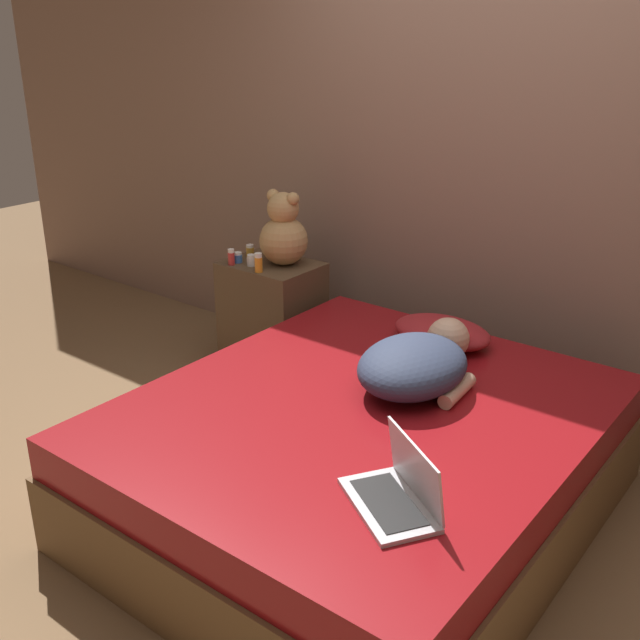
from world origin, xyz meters
TOP-DOWN VIEW (x-y plane):
  - ground_plane at (0.00, 0.00)m, footprint 12.00×12.00m
  - wall_back at (0.00, 1.23)m, footprint 8.00×0.06m
  - bed at (0.00, 0.00)m, footprint 1.63×1.90m
  - nightstand at (-1.12, 0.75)m, footprint 0.49×0.38m
  - pillow at (-0.06, 0.71)m, footprint 0.46×0.32m
  - person_lying at (0.07, 0.28)m, footprint 0.45×0.72m
  - laptop at (0.44, -0.45)m, footprint 0.40×0.35m
  - teddy_bear at (-1.05, 0.78)m, footprint 0.26×0.26m
  - bottle_orange at (-1.07, 0.60)m, footprint 0.04×0.04m
  - bottle_blue at (-1.27, 0.65)m, footprint 0.05×0.05m
  - bottle_amber at (-1.29, 0.77)m, footprint 0.04×0.04m
  - bottle_red at (-1.27, 0.60)m, footprint 0.04×0.04m
  - bottle_white at (-1.17, 0.65)m, footprint 0.05×0.05m

SIDE VIEW (x-z plane):
  - ground_plane at x=0.00m, z-range 0.00..0.00m
  - bed at x=0.00m, z-range 0.00..0.48m
  - nightstand at x=-1.12m, z-range 0.00..0.64m
  - laptop at x=0.44m, z-range 0.42..0.63m
  - pillow at x=-0.06m, z-range 0.48..0.59m
  - person_lying at x=0.07m, z-range 0.48..0.68m
  - bottle_blue at x=-1.27m, z-range 0.64..0.70m
  - bottle_white at x=-1.17m, z-range 0.64..0.70m
  - bottle_amber at x=-1.29m, z-range 0.64..0.71m
  - bottle_red at x=-1.27m, z-range 0.64..0.73m
  - bottle_orange at x=-1.07m, z-range 0.64..0.74m
  - teddy_bear at x=-1.05m, z-range 0.62..1.01m
  - wall_back at x=0.00m, z-range 0.00..2.60m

